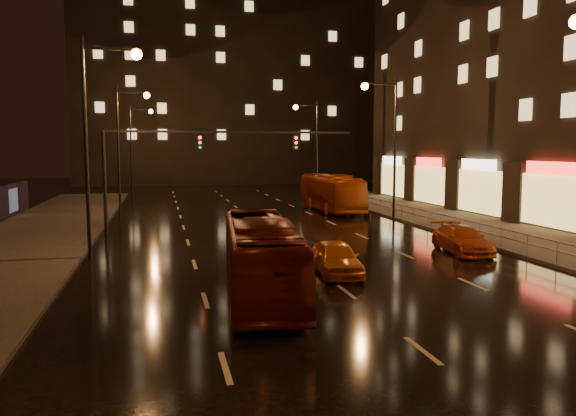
{
  "coord_description": "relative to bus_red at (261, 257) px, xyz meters",
  "views": [
    {
      "loc": [
        -6.36,
        -14.62,
        5.09
      ],
      "look_at": [
        -0.96,
        9.15,
        2.5
      ],
      "focal_mm": 35.0,
      "sensor_mm": 36.0,
      "label": 1
    }
  ],
  "objects": [
    {
      "name": "ground",
      "position": [
        3.05,
        15.71,
        -1.34
      ],
      "size": [
        140.0,
        140.0,
        0.0
      ],
      "primitive_type": "plane",
      "color": "black",
      "rests_on": "ground"
    },
    {
      "name": "sidewalk_left",
      "position": [
        -10.45,
        10.71,
        -1.27
      ],
      "size": [
        7.0,
        70.0,
        0.15
      ],
      "primitive_type": "cube",
      "color": "#38332D",
      "rests_on": "ground"
    },
    {
      "name": "sidewalk_right",
      "position": [
        16.55,
        10.71,
        -1.27
      ],
      "size": [
        7.0,
        70.0,
        0.15
      ],
      "primitive_type": "cube",
      "color": "#38332D",
      "rests_on": "ground"
    },
    {
      "name": "building_distant",
      "position": [
        7.05,
        67.71,
        16.66
      ],
      "size": [
        44.0,
        16.0,
        36.0
      ],
      "primitive_type": "cube",
      "color": "black",
      "rests_on": "ground"
    },
    {
      "name": "traffic_signal",
      "position": [
        -2.01,
        15.71,
        3.39
      ],
      "size": [
        15.31,
        0.32,
        6.2
      ],
      "color": "black",
      "rests_on": "ground"
    },
    {
      "name": "railing_right",
      "position": [
        13.25,
        13.71,
        -0.44
      ],
      "size": [
        0.05,
        56.0,
        1.0
      ],
      "color": "#99999E",
      "rests_on": "sidewalk_right"
    },
    {
      "name": "bus_red",
      "position": [
        0.0,
        0.0,
        0.0
      ],
      "size": [
        3.2,
        9.8,
        2.68
      ],
      "primitive_type": "imported",
      "rotation": [
        0.0,
        0.0,
        -0.1
      ],
      "color": "#5E160D",
      "rests_on": "ground"
    },
    {
      "name": "bus_curb",
      "position": [
        10.27,
        25.01,
        0.15
      ],
      "size": [
        2.55,
        10.74,
        2.99
      ],
      "primitive_type": "imported",
      "rotation": [
        0.0,
        0.0,
        -0.0
      ],
      "color": "#AF4411",
      "rests_on": "ground"
    },
    {
      "name": "taxi_near",
      "position": [
        3.55,
        2.45,
        -0.66
      ],
      "size": [
        1.96,
        4.13,
        1.36
      ],
      "primitive_type": "imported",
      "rotation": [
        0.0,
        0.0,
        -0.09
      ],
      "color": "orange",
      "rests_on": "ground"
    },
    {
      "name": "taxi_far",
      "position": [
        11.05,
        5.71,
        -0.69
      ],
      "size": [
        2.24,
        4.63,
        1.3
      ],
      "primitive_type": "imported",
      "rotation": [
        0.0,
        0.0,
        -0.1
      ],
      "color": "#C94B12",
      "rests_on": "ground"
    }
  ]
}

